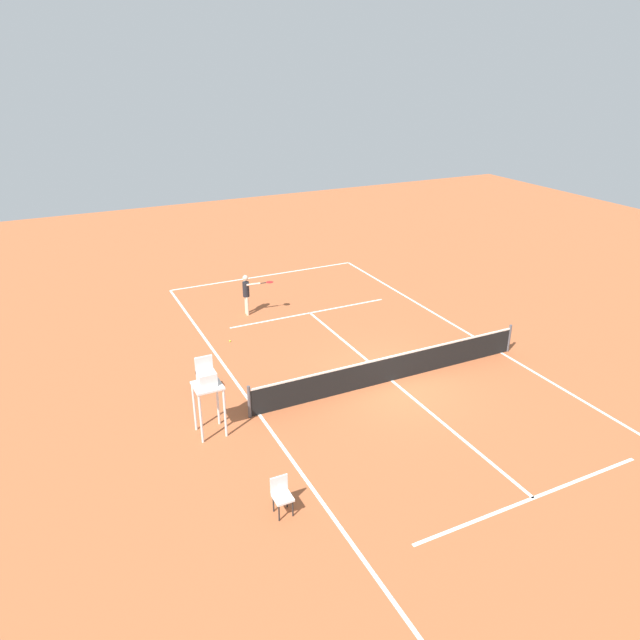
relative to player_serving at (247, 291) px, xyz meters
The scene contains 8 objects.
ground_plane 8.04m from the player_serving, 107.74° to the left, with size 60.00×60.00×0.00m, color #AD5933.
court_lines 8.04m from the player_serving, 107.74° to the left, with size 9.69×23.93×0.01m.
tennis_net 7.99m from the player_serving, 107.74° to the left, with size 10.29×0.10×1.07m.
player_serving is the anchor object (origin of this frame).
tennis_ball 2.95m from the player_serving, 55.54° to the left, with size 0.07×0.07×0.07m, color #CCE033.
umpire_chair 8.83m from the player_serving, 63.30° to the left, with size 0.80×0.80×2.41m.
courtside_chair_near 12.34m from the player_serving, 74.09° to the left, with size 0.44×0.46×0.95m.
equipment_bag 6.39m from the player_serving, 57.97° to the left, with size 0.76×0.32×0.30m, color red.
Camera 1 is at (9.89, 14.72, 9.96)m, focal length 33.22 mm.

